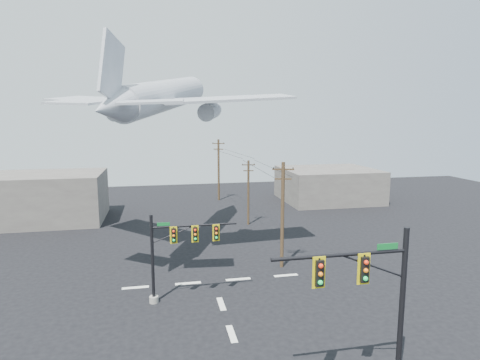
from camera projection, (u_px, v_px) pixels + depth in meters
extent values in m
cube|color=silver|center=(232.00, 334.00, 24.00)|extent=(0.40, 2.00, 0.01)
cube|color=silver|center=(221.00, 304.00, 27.87)|extent=(0.40, 2.00, 0.01)
cube|color=silver|center=(135.00, 288.00, 30.55)|extent=(2.00, 0.40, 0.01)
cube|color=silver|center=(188.00, 283.00, 31.35)|extent=(2.00, 0.40, 0.01)
cube|color=silver|center=(238.00, 279.00, 32.14)|extent=(2.00, 0.40, 0.01)
cube|color=silver|center=(286.00, 275.00, 32.93)|extent=(2.00, 0.40, 0.01)
cylinder|color=black|center=(402.00, 305.00, 19.33)|extent=(0.26, 0.26, 7.73)
cylinder|color=black|center=(341.00, 255.00, 18.25)|extent=(6.59, 0.18, 0.18)
cylinder|color=black|center=(373.00, 266.00, 18.68)|extent=(3.55, 0.09, 0.09)
cube|color=black|center=(364.00, 269.00, 18.41)|extent=(0.38, 0.33, 1.21)
cube|color=#DAC30C|center=(364.00, 269.00, 18.44)|extent=(0.61, 0.04, 1.49)
sphere|color=red|center=(366.00, 262.00, 18.17)|extent=(0.22, 0.22, 0.22)
sphere|color=orange|center=(366.00, 271.00, 18.23)|extent=(0.22, 0.22, 0.22)
sphere|color=#0DDF51|center=(365.00, 279.00, 18.29)|extent=(0.22, 0.22, 0.22)
cube|color=black|center=(319.00, 273.00, 17.98)|extent=(0.38, 0.33, 1.21)
cube|color=#DAC30C|center=(319.00, 272.00, 18.00)|extent=(0.61, 0.04, 1.49)
sphere|color=red|center=(321.00, 266.00, 17.74)|extent=(0.22, 0.22, 0.22)
sphere|color=orange|center=(321.00, 274.00, 17.80)|extent=(0.22, 0.22, 0.22)
sphere|color=#0DDF51|center=(320.00, 282.00, 17.86)|extent=(0.22, 0.22, 0.22)
cube|color=#0E6225|center=(387.00, 246.00, 18.60)|extent=(1.05, 0.04, 0.29)
cylinder|color=gray|center=(154.00, 299.00, 28.08)|extent=(0.63, 0.63, 0.45)
cylinder|color=black|center=(153.00, 259.00, 27.63)|extent=(0.22, 0.22, 6.31)
cylinder|color=black|center=(195.00, 225.00, 27.87)|extent=(5.90, 0.14, 0.14)
cylinder|color=black|center=(174.00, 234.00, 27.66)|extent=(3.14, 0.07, 0.07)
cube|color=black|center=(174.00, 235.00, 27.54)|extent=(0.31, 0.27, 0.99)
cube|color=#DAC30C|center=(174.00, 235.00, 27.55)|extent=(0.50, 0.04, 1.22)
sphere|color=red|center=(174.00, 231.00, 27.34)|extent=(0.18, 0.18, 0.18)
sphere|color=orange|center=(174.00, 236.00, 27.39)|extent=(0.18, 0.18, 0.18)
sphere|color=#0DDF51|center=(174.00, 240.00, 27.44)|extent=(0.18, 0.18, 0.18)
cube|color=black|center=(195.00, 234.00, 27.83)|extent=(0.31, 0.27, 0.99)
cube|color=#DAC30C|center=(195.00, 234.00, 27.85)|extent=(0.50, 0.04, 1.22)
sphere|color=red|center=(195.00, 230.00, 27.63)|extent=(0.18, 0.18, 0.18)
sphere|color=orange|center=(195.00, 235.00, 27.68)|extent=(0.18, 0.18, 0.18)
sphere|color=#0DDF51|center=(195.00, 239.00, 27.73)|extent=(0.18, 0.18, 0.18)
cube|color=black|center=(216.00, 233.00, 28.12)|extent=(0.31, 0.27, 0.99)
cube|color=#DAC30C|center=(216.00, 233.00, 28.14)|extent=(0.50, 0.04, 1.22)
sphere|color=red|center=(216.00, 229.00, 27.92)|extent=(0.18, 0.18, 0.18)
sphere|color=orange|center=(216.00, 233.00, 27.97)|extent=(0.18, 0.18, 0.18)
sphere|color=#0DDF51|center=(216.00, 238.00, 28.02)|extent=(0.18, 0.18, 0.18)
cube|color=#0E6225|center=(163.00, 224.00, 27.36)|extent=(0.86, 0.04, 0.23)
cylinder|color=#42301C|center=(282.00, 216.00, 34.14)|extent=(0.31, 0.31, 9.17)
cube|color=#42301C|center=(283.00, 169.00, 33.54)|extent=(1.81, 0.56, 0.12)
cube|color=#42301C|center=(283.00, 179.00, 33.66)|extent=(1.41, 0.46, 0.12)
cylinder|color=black|center=(273.00, 168.00, 33.55)|extent=(0.10, 0.10, 0.12)
cylinder|color=black|center=(283.00, 168.00, 33.52)|extent=(0.10, 0.10, 0.12)
cylinder|color=black|center=(293.00, 168.00, 33.49)|extent=(0.10, 0.10, 0.12)
cylinder|color=#42301C|center=(248.00, 193.00, 48.17)|extent=(0.26, 0.26, 7.83)
cube|color=#42301C|center=(248.00, 165.00, 47.65)|extent=(1.58, 0.36, 0.11)
cube|color=#42301C|center=(248.00, 171.00, 47.76)|extent=(1.23, 0.30, 0.11)
cylinder|color=black|center=(243.00, 164.00, 47.61)|extent=(0.09, 0.09, 0.11)
cylinder|color=black|center=(248.00, 164.00, 47.64)|extent=(0.09, 0.09, 0.11)
cylinder|color=black|center=(254.00, 164.00, 47.66)|extent=(0.09, 0.09, 0.11)
cylinder|color=#42301C|center=(219.00, 170.00, 62.64)|extent=(0.33, 0.33, 9.57)
cube|color=#42301C|center=(218.00, 144.00, 62.01)|extent=(1.86, 0.87, 0.13)
cube|color=#42301C|center=(218.00, 149.00, 62.14)|extent=(1.46, 0.70, 0.13)
cylinder|color=black|center=(213.00, 143.00, 62.15)|extent=(0.11, 0.11, 0.13)
cylinder|color=black|center=(218.00, 143.00, 61.99)|extent=(0.11, 0.11, 0.13)
cylinder|color=black|center=(224.00, 143.00, 61.83)|extent=(0.11, 0.11, 0.13)
cylinder|color=black|center=(256.00, 167.00, 40.45)|extent=(0.40, 14.32, 0.03)
cylinder|color=black|center=(226.00, 153.00, 54.68)|extent=(1.49, 15.35, 0.03)
cylinder|color=black|center=(270.00, 167.00, 40.75)|extent=(0.18, 14.32, 0.03)
cylinder|color=black|center=(237.00, 153.00, 54.99)|extent=(1.16, 15.35, 0.03)
cylinder|color=#B5BAC2|center=(165.00, 95.00, 37.17)|extent=(9.10, 17.57, 5.08)
cone|color=#B5BAC2|center=(196.00, 88.00, 47.32)|extent=(4.15, 4.96, 3.28)
cone|color=#B5BAC2|center=(109.00, 108.00, 27.02)|extent=(3.87, 4.83, 3.00)
cube|color=#B5BAC2|center=(96.00, 100.00, 37.15)|extent=(10.64, 10.91, 0.73)
cube|color=#B5BAC2|center=(228.00, 99.00, 35.03)|extent=(11.55, 4.61, 0.73)
cylinder|color=#B5BAC2|center=(120.00, 111.00, 37.84)|extent=(2.55, 3.34, 1.92)
cylinder|color=#B5BAC2|center=(210.00, 111.00, 36.36)|extent=(2.55, 3.34, 1.92)
cube|color=#B5BAC2|center=(112.00, 68.00, 27.21)|extent=(1.65, 3.77, 4.99)
cube|color=#B5BAC2|center=(75.00, 102.00, 27.86)|extent=(4.65, 4.14, 0.41)
cube|color=#B5BAC2|center=(151.00, 102.00, 26.91)|extent=(4.55, 2.40, 0.41)
cube|color=#6A655D|center=(28.00, 198.00, 49.59)|extent=(18.00, 10.00, 6.00)
cube|color=#6A655D|center=(328.00, 185.00, 62.83)|extent=(14.00, 12.00, 5.00)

